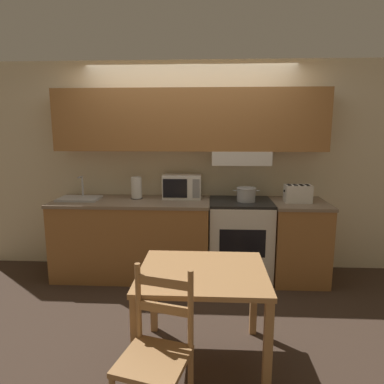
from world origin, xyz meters
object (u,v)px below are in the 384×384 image
at_px(cooking_pot, 246,194).
at_px(paper_towel_roll, 137,188).
at_px(sink_basin, 79,198).
at_px(microwave, 182,186).
at_px(chair_left_of_table, 156,354).
at_px(stove_range, 240,239).
at_px(dining_table, 203,284).
at_px(toaster, 298,193).

height_order(cooking_pot, paper_towel_roll, paper_towel_roll).
bearing_deg(sink_basin, microwave, 7.70).
relative_size(sink_basin, chair_left_of_table, 0.50).
xyz_separation_m(cooking_pot, paper_towel_roll, (-1.30, 0.09, 0.04)).
bearing_deg(chair_left_of_table, paper_towel_roll, 119.15).
height_order(paper_towel_roll, chair_left_of_table, paper_towel_roll).
height_order(stove_range, dining_table, stove_range).
distance_m(paper_towel_roll, chair_left_of_table, 2.35).
bearing_deg(microwave, dining_table, -80.39).
relative_size(stove_range, paper_towel_roll, 3.56).
bearing_deg(dining_table, paper_towel_roll, 117.12).
distance_m(stove_range, chair_left_of_table, 2.22).
height_order(microwave, toaster, microwave).
bearing_deg(chair_left_of_table, dining_table, 80.25).
xyz_separation_m(cooking_pot, microwave, (-0.75, 0.16, 0.06)).
height_order(cooking_pot, chair_left_of_table, cooking_pot).
bearing_deg(stove_range, toaster, -3.16).
bearing_deg(sink_basin, paper_towel_roll, 8.42).
distance_m(sink_basin, paper_towel_roll, 0.68).
height_order(stove_range, cooking_pot, cooking_pot).
xyz_separation_m(paper_towel_roll, chair_left_of_table, (0.57, -2.19, -0.61)).
xyz_separation_m(microwave, sink_basin, (-1.21, -0.16, -0.12)).
bearing_deg(cooking_pot, dining_table, -107.04).
distance_m(toaster, chair_left_of_table, 2.53).
xyz_separation_m(stove_range, paper_towel_roll, (-1.24, 0.08, 0.59)).
distance_m(microwave, toaster, 1.34).
bearing_deg(cooking_pot, stove_range, 163.21).
bearing_deg(stove_range, paper_towel_roll, 176.53).
height_order(toaster, paper_towel_roll, paper_towel_roll).
xyz_separation_m(cooking_pot, dining_table, (-0.47, -1.52, -0.39)).
distance_m(microwave, chair_left_of_table, 2.34).
xyz_separation_m(toaster, chair_left_of_table, (-1.31, -2.08, -0.58)).
bearing_deg(toaster, dining_table, -124.82).
bearing_deg(paper_towel_roll, chair_left_of_table, -75.49).
distance_m(stove_range, paper_towel_roll, 1.37).
xyz_separation_m(cooking_pot, chair_left_of_table, (-0.73, -2.10, -0.57)).
relative_size(sink_basin, dining_table, 0.50).
xyz_separation_m(toaster, sink_basin, (-2.54, 0.01, -0.08)).
bearing_deg(dining_table, sink_basin, 134.51).
bearing_deg(dining_table, toaster, 55.18).
bearing_deg(sink_basin, dining_table, -45.49).
height_order(microwave, sink_basin, microwave).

